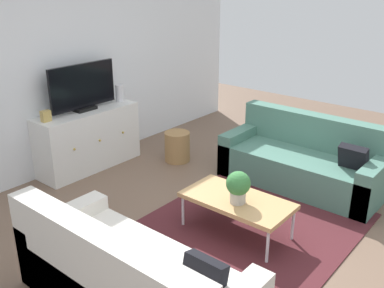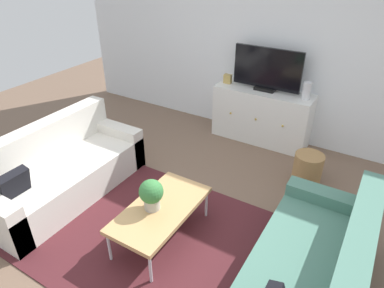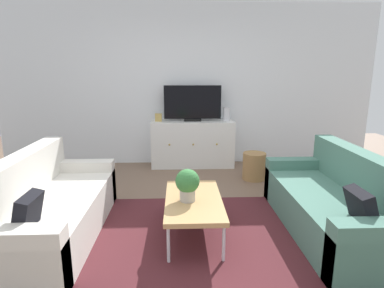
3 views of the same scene
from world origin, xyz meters
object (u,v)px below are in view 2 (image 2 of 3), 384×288
at_px(tv_console, 261,116).
at_px(flat_screen_tv, 267,70).
at_px(couch_left_side, 60,172).
at_px(couch_right_side, 312,282).
at_px(wicker_basket, 307,169).
at_px(coffee_table, 161,210).
at_px(mantel_clock, 228,79).
at_px(potted_plant, 151,194).
at_px(glass_vase, 307,91).

bearing_deg(tv_console, flat_screen_tv, 90.00).
distance_m(couch_left_side, couch_right_side, 2.87).
height_order(couch_right_side, wicker_basket, couch_right_side).
relative_size(couch_right_side, coffee_table, 1.79).
relative_size(tv_console, mantel_clock, 10.58).
xyz_separation_m(couch_left_side, wicker_basket, (2.41, 1.64, -0.07)).
distance_m(couch_left_side, coffee_table, 1.43).
height_order(potted_plant, glass_vase, glass_vase).
relative_size(couch_left_side, mantel_clock, 14.44).
distance_m(potted_plant, flat_screen_tv, 2.49).
distance_m(couch_left_side, glass_vase, 3.22).
height_order(tv_console, mantel_clock, mantel_clock).
bearing_deg(coffee_table, wicker_basket, 58.99).
relative_size(couch_left_side, flat_screen_tv, 1.99).
height_order(potted_plant, flat_screen_tv, flat_screen_tv).
bearing_deg(couch_right_side, couch_left_side, 180.00).
height_order(couch_left_side, couch_right_side, same).
bearing_deg(glass_vase, couch_right_side, -71.74).
bearing_deg(wicker_basket, couch_right_side, -74.22).
bearing_deg(couch_left_side, glass_vase, 48.71).
relative_size(couch_right_side, glass_vase, 8.33).
height_order(flat_screen_tv, mantel_clock, flat_screen_tv).
height_order(tv_console, flat_screen_tv, flat_screen_tv).
bearing_deg(coffee_table, couch_left_side, -179.84).
relative_size(couch_left_side, glass_vase, 8.33).
height_order(couch_left_side, potted_plant, couch_left_side).
height_order(coffee_table, mantel_clock, mantel_clock).
bearing_deg(couch_left_side, coffee_table, 0.16).
distance_m(couch_right_side, wicker_basket, 1.70).
bearing_deg(coffee_table, potted_plant, -143.05).
xyz_separation_m(potted_plant, flat_screen_tv, (0.15, 2.44, 0.52)).
distance_m(coffee_table, glass_vase, 2.52).
height_order(flat_screen_tv, glass_vase, flat_screen_tv).
height_order(coffee_table, potted_plant, potted_plant).
distance_m(coffee_table, wicker_basket, 1.91).
bearing_deg(mantel_clock, wicker_basket, -26.92).
distance_m(potted_plant, wicker_basket, 2.00).
bearing_deg(flat_screen_tv, tv_console, -90.00).
bearing_deg(flat_screen_tv, couch_left_side, -122.37).
relative_size(coffee_table, flat_screen_tv, 1.11).
xyz_separation_m(mantel_clock, wicker_basket, (1.46, -0.74, -0.64)).
distance_m(couch_right_side, glass_vase, 2.58).
xyz_separation_m(tv_console, wicker_basket, (0.89, -0.74, -0.19)).
bearing_deg(flat_screen_tv, coffee_table, -92.19).
distance_m(couch_left_side, potted_plant, 1.40).
relative_size(coffee_table, potted_plant, 3.37).
bearing_deg(mantel_clock, flat_screen_tv, 2.02).
bearing_deg(flat_screen_tv, wicker_basket, -40.51).
distance_m(flat_screen_tv, wicker_basket, 1.45).
bearing_deg(coffee_table, tv_console, 87.79).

